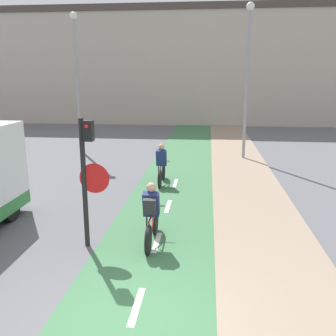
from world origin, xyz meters
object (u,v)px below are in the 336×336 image
object	(u,v)px
traffic_light_pole	(87,169)
street_lamp_sidewalk	(248,66)
street_lamp_far	(76,69)
cyclist_far	(162,166)
cyclist_near	(151,215)

from	to	relation	value
traffic_light_pole	street_lamp_sidewalk	xyz separation A→B (m)	(4.29, 9.87, 2.38)
traffic_light_pole	street_lamp_far	bearing A→B (deg)	109.95
traffic_light_pole	street_lamp_far	size ratio (longest dim) A/B	0.43
cyclist_far	cyclist_near	bearing A→B (deg)	-85.59
traffic_light_pole	street_lamp_sidewalk	bearing A→B (deg)	66.52
traffic_light_pole	street_lamp_far	distance (m)	11.72
street_lamp_far	cyclist_far	distance (m)	8.21
street_lamp_far	street_lamp_sidewalk	size ratio (longest dim) A/B	0.98
traffic_light_pole	cyclist_far	world-z (taller)	traffic_light_pole
traffic_light_pole	cyclist_near	size ratio (longest dim) A/B	1.67
traffic_light_pole	street_lamp_sidewalk	size ratio (longest dim) A/B	0.42
cyclist_near	cyclist_far	world-z (taller)	cyclist_near
street_lamp_far	cyclist_far	bearing A→B (deg)	-48.77
street_lamp_far	street_lamp_sidewalk	xyz separation A→B (m)	(8.21, -0.92, 0.06)
cyclist_near	traffic_light_pole	bearing A→B (deg)	-170.86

